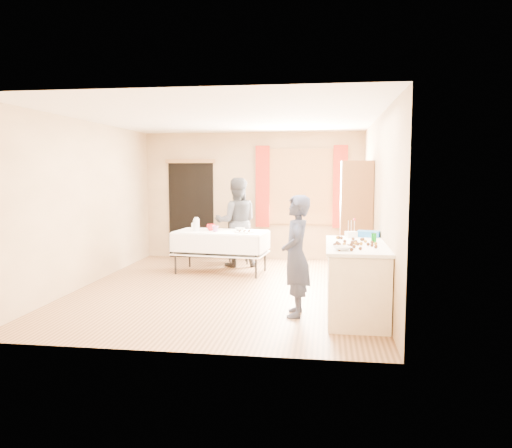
# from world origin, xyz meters

# --- Properties ---
(floor) EXTENTS (4.50, 5.50, 0.02)m
(floor) POSITION_xyz_m (0.00, 0.00, -0.01)
(floor) COLOR #9E7047
(floor) RESTS_ON ground
(ceiling) EXTENTS (4.50, 5.50, 0.02)m
(ceiling) POSITION_xyz_m (0.00, 0.00, 2.61)
(ceiling) COLOR white
(ceiling) RESTS_ON floor
(wall_back) EXTENTS (4.50, 0.02, 2.60)m
(wall_back) POSITION_xyz_m (0.00, 2.76, 1.30)
(wall_back) COLOR tan
(wall_back) RESTS_ON floor
(wall_front) EXTENTS (4.50, 0.02, 2.60)m
(wall_front) POSITION_xyz_m (0.00, -2.76, 1.30)
(wall_front) COLOR tan
(wall_front) RESTS_ON floor
(wall_left) EXTENTS (0.02, 5.50, 2.60)m
(wall_left) POSITION_xyz_m (-2.26, 0.00, 1.30)
(wall_left) COLOR tan
(wall_left) RESTS_ON floor
(wall_right) EXTENTS (0.02, 5.50, 2.60)m
(wall_right) POSITION_xyz_m (2.26, 0.00, 1.30)
(wall_right) COLOR tan
(wall_right) RESTS_ON floor
(window_frame) EXTENTS (1.32, 0.06, 1.52)m
(window_frame) POSITION_xyz_m (1.00, 2.72, 1.50)
(window_frame) COLOR olive
(window_frame) RESTS_ON wall_back
(window_pane) EXTENTS (1.20, 0.02, 1.40)m
(window_pane) POSITION_xyz_m (1.00, 2.71, 1.50)
(window_pane) COLOR white
(window_pane) RESTS_ON wall_back
(curtain_left) EXTENTS (0.28, 0.06, 1.65)m
(curtain_left) POSITION_xyz_m (0.22, 2.67, 1.50)
(curtain_left) COLOR #A92618
(curtain_left) RESTS_ON wall_back
(curtain_right) EXTENTS (0.28, 0.06, 1.65)m
(curtain_right) POSITION_xyz_m (1.78, 2.67, 1.50)
(curtain_right) COLOR #A92618
(curtain_right) RESTS_ON wall_back
(doorway) EXTENTS (0.95, 0.04, 2.00)m
(doorway) POSITION_xyz_m (-1.30, 2.73, 1.00)
(doorway) COLOR black
(doorway) RESTS_ON floor
(door_lintel) EXTENTS (1.05, 0.06, 0.08)m
(door_lintel) POSITION_xyz_m (-1.30, 2.70, 2.02)
(door_lintel) COLOR olive
(door_lintel) RESTS_ON wall_back
(cabinet) EXTENTS (0.50, 0.60, 1.98)m
(cabinet) POSITION_xyz_m (1.99, 0.80, 0.99)
(cabinet) COLOR brown
(cabinet) RESTS_ON floor
(counter) EXTENTS (0.75, 1.59, 0.91)m
(counter) POSITION_xyz_m (1.89, -1.20, 0.45)
(counter) COLOR #F7E7CA
(counter) RESTS_ON floor
(party_table) EXTENTS (1.71, 1.00, 0.75)m
(party_table) POSITION_xyz_m (-0.35, 1.21, 0.44)
(party_table) COLOR black
(party_table) RESTS_ON floor
(chair) EXTENTS (0.46, 0.46, 0.93)m
(chair) POSITION_xyz_m (-0.21, 2.19, 0.28)
(chair) COLOR black
(chair) RESTS_ON floor
(girl) EXTENTS (0.59, 0.41, 1.52)m
(girl) POSITION_xyz_m (1.14, -1.29, 0.76)
(girl) COLOR #242A42
(girl) RESTS_ON floor
(woman) EXTENTS (1.12, 1.02, 1.69)m
(woman) POSITION_xyz_m (-0.18, 1.87, 0.85)
(woman) COLOR black
(woman) RESTS_ON floor
(soda_can) EXTENTS (0.09, 0.09, 0.12)m
(soda_can) POSITION_xyz_m (2.11, -1.06, 0.97)
(soda_can) COLOR #0C771B
(soda_can) RESTS_ON counter
(mixing_bowl) EXTENTS (0.33, 0.33, 0.05)m
(mixing_bowl) POSITION_xyz_m (1.69, -1.73, 0.93)
(mixing_bowl) COLOR white
(mixing_bowl) RESTS_ON counter
(foam_block) EXTENTS (0.18, 0.15, 0.08)m
(foam_block) POSITION_xyz_m (1.85, -0.57, 0.95)
(foam_block) COLOR white
(foam_block) RESTS_ON counter
(blue_basket) EXTENTS (0.34, 0.26, 0.08)m
(blue_basket) POSITION_xyz_m (2.09, -0.47, 0.95)
(blue_basket) COLOR blue
(blue_basket) RESTS_ON counter
(pitcher) EXTENTS (0.13, 0.13, 0.22)m
(pitcher) POSITION_xyz_m (-0.78, 1.17, 0.86)
(pitcher) COLOR silver
(pitcher) RESTS_ON party_table
(cup_red) EXTENTS (0.17, 0.17, 0.12)m
(cup_red) POSITION_xyz_m (-0.54, 1.26, 0.81)
(cup_red) COLOR red
(cup_red) RESTS_ON party_table
(cup_rainbow) EXTENTS (0.17, 0.17, 0.11)m
(cup_rainbow) POSITION_xyz_m (-0.41, 1.08, 0.80)
(cup_rainbow) COLOR red
(cup_rainbow) RESTS_ON party_table
(small_bowl) EXTENTS (0.18, 0.18, 0.05)m
(small_bowl) POSITION_xyz_m (-0.01, 1.31, 0.78)
(small_bowl) COLOR white
(small_bowl) RESTS_ON party_table
(pastry_tray) EXTENTS (0.34, 0.30, 0.02)m
(pastry_tray) POSITION_xyz_m (0.12, 1.01, 0.76)
(pastry_tray) COLOR white
(pastry_tray) RESTS_ON party_table
(bottle) EXTENTS (0.09, 0.09, 0.16)m
(bottle) POSITION_xyz_m (-0.92, 1.48, 0.83)
(bottle) COLOR white
(bottle) RESTS_ON party_table
(cake_balls) EXTENTS (0.53, 1.08, 0.04)m
(cake_balls) POSITION_xyz_m (1.84, -1.28, 0.93)
(cake_balls) COLOR #3F2314
(cake_balls) RESTS_ON counter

